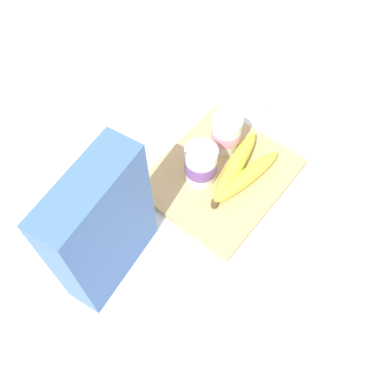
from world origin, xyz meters
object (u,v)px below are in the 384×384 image
at_px(cutting_board, 221,176).
at_px(banana_bunch, 240,171).
at_px(yogurt_cup_back, 226,133).
at_px(spoon, 268,111).
at_px(yogurt_cup_front, 201,164).
at_px(cereal_box, 102,229).

distance_m(cutting_board, banana_bunch, 0.05).
xyz_separation_m(yogurt_cup_back, spoon, (0.15, -0.01, -0.05)).
relative_size(cutting_board, yogurt_cup_back, 3.45).
bearing_deg(yogurt_cup_front, cutting_board, -43.96).
height_order(cutting_board, yogurt_cup_front, yogurt_cup_front).
height_order(cutting_board, spoon, cutting_board).
bearing_deg(cutting_board, yogurt_cup_front, 136.04).
height_order(cutting_board, banana_bunch, banana_bunch).
relative_size(yogurt_cup_front, yogurt_cup_back, 1.05).
bearing_deg(cutting_board, banana_bunch, -57.07).
height_order(cereal_box, yogurt_cup_front, cereal_box).
distance_m(yogurt_cup_back, spoon, 0.16).
xyz_separation_m(cereal_box, banana_bunch, (0.29, -0.07, -0.10)).
bearing_deg(banana_bunch, yogurt_cup_front, 129.82).
bearing_deg(yogurt_cup_front, banana_bunch, -50.18).
bearing_deg(cutting_board, cereal_box, 171.13).
distance_m(cutting_board, yogurt_cup_back, 0.09).
relative_size(banana_bunch, spoon, 1.50).
relative_size(cereal_box, banana_bunch, 1.39).
height_order(cereal_box, yogurt_cup_back, cereal_box).
distance_m(cereal_box, spoon, 0.50).
xyz_separation_m(yogurt_cup_front, spoon, (0.25, -0.00, -0.06)).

